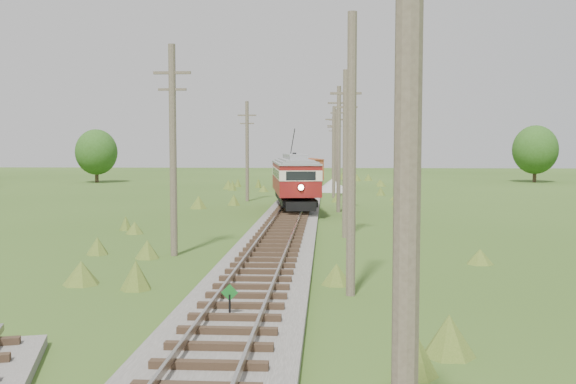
# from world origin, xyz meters

# --- Properties ---
(ground) EXTENTS (260.00, 260.00, 0.00)m
(ground) POSITION_xyz_m (0.00, 0.00, 0.00)
(ground) COLOR #305018
(ground) RESTS_ON ground
(railbed_main) EXTENTS (3.60, 96.00, 0.57)m
(railbed_main) POSITION_xyz_m (0.00, 34.00, 0.19)
(railbed_main) COLOR #605B54
(railbed_main) RESTS_ON ground
(switch_marker) EXTENTS (0.45, 0.06, 1.08)m
(switch_marker) POSITION_xyz_m (-0.20, 1.50, 0.63)
(switch_marker) COLOR black
(switch_marker) RESTS_ON ground
(streetcar) EXTENTS (4.19, 12.05, 5.45)m
(streetcar) POSITION_xyz_m (0.00, 31.45, 2.56)
(streetcar) COLOR black
(streetcar) RESTS_ON ground
(gondola) EXTENTS (4.21, 8.92, 2.85)m
(gondola) POSITION_xyz_m (0.00, 56.10, 2.10)
(gondola) COLOR black
(gondola) RESTS_ON ground
(gravel_pile) EXTENTS (3.73, 3.96, 1.36)m
(gravel_pile) POSITION_xyz_m (3.06, 52.12, 0.63)
(gravel_pile) COLOR gray
(gravel_pile) RESTS_ON ground
(utility_pole_r_0) EXTENTS (1.60, 0.30, 8.50)m
(utility_pole_r_0) POSITION_xyz_m (3.20, -8.00, 4.37)
(utility_pole_r_0) COLOR brown
(utility_pole_r_0) RESTS_ON ground
(utility_pole_r_1) EXTENTS (0.30, 0.30, 8.80)m
(utility_pole_r_1) POSITION_xyz_m (3.10, 5.00, 4.40)
(utility_pole_r_1) COLOR brown
(utility_pole_r_1) RESTS_ON ground
(utility_pole_r_2) EXTENTS (1.60, 0.30, 8.60)m
(utility_pole_r_2) POSITION_xyz_m (3.30, 18.00, 4.42)
(utility_pole_r_2) COLOR brown
(utility_pole_r_2) RESTS_ON ground
(utility_pole_r_3) EXTENTS (1.60, 0.30, 9.00)m
(utility_pole_r_3) POSITION_xyz_m (3.20, 31.00, 4.63)
(utility_pole_r_3) COLOR brown
(utility_pole_r_3) RESTS_ON ground
(utility_pole_r_4) EXTENTS (1.60, 0.30, 8.40)m
(utility_pole_r_4) POSITION_xyz_m (3.00, 44.00, 4.32)
(utility_pole_r_4) COLOR brown
(utility_pole_r_4) RESTS_ON ground
(utility_pole_r_5) EXTENTS (1.60, 0.30, 8.90)m
(utility_pole_r_5) POSITION_xyz_m (3.40, 57.00, 4.58)
(utility_pole_r_5) COLOR brown
(utility_pole_r_5) RESTS_ON ground
(utility_pole_r_6) EXTENTS (1.60, 0.30, 8.70)m
(utility_pole_r_6) POSITION_xyz_m (3.20, 70.00, 4.47)
(utility_pole_r_6) COLOR brown
(utility_pole_r_6) RESTS_ON ground
(utility_pole_l_a) EXTENTS (1.60, 0.30, 9.00)m
(utility_pole_l_a) POSITION_xyz_m (-4.20, 12.00, 4.63)
(utility_pole_l_a) COLOR brown
(utility_pole_l_a) RESTS_ON ground
(utility_pole_l_b) EXTENTS (1.60, 0.30, 8.60)m
(utility_pole_l_b) POSITION_xyz_m (-4.50, 40.00, 4.42)
(utility_pole_l_b) COLOR brown
(utility_pole_l_b) RESTS_ON ground
(tree_mid_a) EXTENTS (5.46, 5.46, 7.03)m
(tree_mid_a) POSITION_xyz_m (-28.00, 68.00, 4.02)
(tree_mid_a) COLOR #38281C
(tree_mid_a) RESTS_ON ground
(tree_mid_b) EXTENTS (5.88, 5.88, 7.57)m
(tree_mid_b) POSITION_xyz_m (30.00, 72.00, 4.33)
(tree_mid_b) COLOR #38281C
(tree_mid_b) RESTS_ON ground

